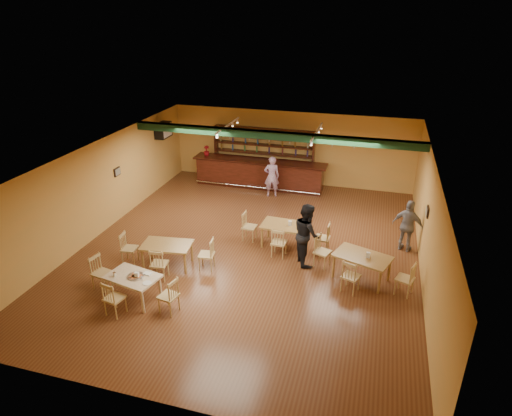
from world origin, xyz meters
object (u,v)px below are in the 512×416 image
(near_table, at_px, (134,288))
(patron_right_a, at_px, (307,234))
(bar_counter, at_px, (259,173))
(dining_table_c, at_px, (168,255))
(patron_bar, at_px, (272,176))
(dining_table_d, at_px, (361,267))
(dining_table_b, at_px, (285,235))

(near_table, distance_m, patron_right_a, 4.92)
(bar_counter, distance_m, dining_table_c, 6.72)
(bar_counter, distance_m, patron_bar, 1.13)
(near_table, bearing_deg, dining_table_d, 36.31)
(dining_table_c, bearing_deg, patron_right_a, 11.48)
(patron_right_a, bearing_deg, dining_table_c, 82.52)
(dining_table_d, distance_m, patron_right_a, 1.76)
(dining_table_b, xyz_separation_m, dining_table_c, (-2.97, -2.08, -0.01))
(bar_counter, xyz_separation_m, near_table, (-0.97, -8.36, -0.22))
(near_table, bearing_deg, bar_counter, 95.02)
(bar_counter, distance_m, patron_right_a, 6.12)
(bar_counter, height_order, dining_table_b, bar_counter)
(dining_table_b, distance_m, near_table, 4.87)
(dining_table_c, height_order, patron_bar, patron_bar)
(dining_table_c, bearing_deg, dining_table_b, 27.75)
(dining_table_c, distance_m, dining_table_d, 5.43)
(dining_table_c, relative_size, near_table, 1.08)
(dining_table_b, relative_size, near_table, 1.11)
(dining_table_b, bearing_deg, dining_table_c, -142.42)
(dining_table_d, distance_m, near_table, 6.02)
(dining_table_d, height_order, patron_right_a, patron_right_a)
(bar_counter, height_order, dining_table_d, bar_counter)
(dining_table_d, bearing_deg, patron_bar, 146.24)
(bar_counter, height_order, patron_right_a, patron_right_a)
(dining_table_b, xyz_separation_m, patron_bar, (-1.37, 3.75, 0.45))
(dining_table_b, xyz_separation_m, patron_right_a, (0.80, -0.80, 0.56))
(dining_table_d, height_order, patron_bar, patron_bar)
(bar_counter, relative_size, patron_bar, 3.39)
(near_table, relative_size, patron_bar, 0.80)
(dining_table_b, height_order, near_table, dining_table_b)
(dining_table_b, bearing_deg, dining_table_d, -25.33)
(dining_table_b, relative_size, patron_bar, 0.89)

